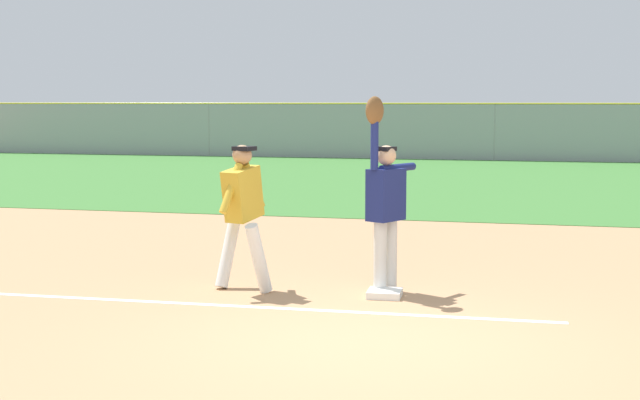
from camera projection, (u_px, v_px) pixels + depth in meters
name	position (u px, v px, depth m)	size (l,w,h in m)	color
ground_plane	(369.00, 340.00, 8.25)	(76.95, 76.95, 0.00)	tan
outfield_grass	(480.00, 181.00, 24.79)	(45.52, 17.53, 0.01)	#3D7533
chalk_foul_line	(28.00, 295.00, 10.15)	(12.00, 0.10, 0.01)	white
first_base	(385.00, 293.00, 10.08)	(0.38, 0.38, 0.08)	white
fielder	(385.00, 197.00, 10.18)	(0.52, 0.84, 2.28)	silver
runner	(243.00, 207.00, 10.30)	(0.76, 0.83, 1.72)	white
baseball	(374.00, 134.00, 10.08)	(0.07, 0.07, 0.07)	white
outfield_fence	(495.00, 132.00, 33.14)	(45.60, 0.08, 2.16)	#93999E
parked_car_black	(337.00, 138.00, 37.33)	(4.43, 2.18, 1.25)	black
parked_car_silver	(449.00, 139.00, 36.10)	(4.52, 2.35, 1.25)	#B7B7BC
parked_car_red	(599.00, 141.00, 34.88)	(4.51, 2.34, 1.25)	#B21E1E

